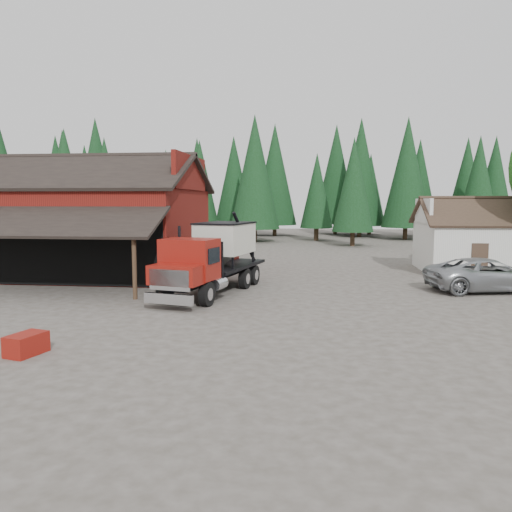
# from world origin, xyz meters

# --- Properties ---
(ground) EXTENTS (120.00, 120.00, 0.00)m
(ground) POSITION_xyz_m (0.00, 0.00, 0.00)
(ground) COLOR #454036
(ground) RESTS_ON ground
(red_barn) EXTENTS (12.80, 13.63, 7.18)m
(red_barn) POSITION_xyz_m (-11.00, 9.90, 2.69)
(red_barn) COLOR maroon
(red_barn) RESTS_ON ground
(farmhouse) EXTENTS (8.60, 6.42, 4.65)m
(farmhouse) POSITION_xyz_m (13.00, 13.00, 1.67)
(farmhouse) COLOR silver
(farmhouse) RESTS_ON ground
(conifer_backdrop) EXTENTS (76.00, 16.00, 16.00)m
(conifer_backdrop) POSITION_xyz_m (0.00, 42.00, 0.00)
(conifer_backdrop) COLOR black
(conifer_backdrop) RESTS_ON ground
(near_pine_a) EXTENTS (4.40, 4.40, 11.40)m
(near_pine_a) POSITION_xyz_m (-22.00, 28.00, 6.39)
(near_pine_a) COLOR #382619
(near_pine_a) RESTS_ON ground
(near_pine_b) EXTENTS (3.96, 3.96, 10.40)m
(near_pine_b) POSITION_xyz_m (6.00, 30.00, 5.89)
(near_pine_b) COLOR #382619
(near_pine_b) RESTS_ON ground
(near_pine_d) EXTENTS (5.28, 5.28, 13.40)m
(near_pine_d) POSITION_xyz_m (-4.00, 34.00, 7.39)
(near_pine_d) COLOR #382619
(near_pine_d) RESTS_ON ground
(feed_truck) EXTENTS (4.09, 8.75, 3.82)m
(feed_truck) POSITION_xyz_m (-2.43, 3.95, 1.79)
(feed_truck) COLOR black
(feed_truck) RESTS_ON ground
(silver_car) EXTENTS (6.18, 3.73, 1.60)m
(silver_car) POSITION_xyz_m (10.63, 5.98, 0.80)
(silver_car) COLOR #A3A6AA
(silver_car) RESTS_ON ground
(equip_box) EXTENTS (0.96, 1.24, 0.60)m
(equip_box) POSITION_xyz_m (-5.83, -6.00, 0.30)
(equip_box) COLOR maroon
(equip_box) RESTS_ON ground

